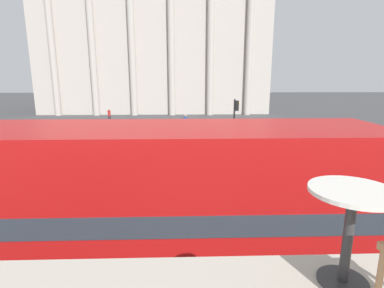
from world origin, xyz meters
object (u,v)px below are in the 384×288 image
object	(u,v)px
plaza_building_left	(156,31)
pedestrian_blue	(185,121)
pedestrian_red	(109,115)
traffic_light_mid	(235,118)
double_decker_bus	(150,208)
cafe_dining_table	(351,215)
pedestrian_black	(73,151)
traffic_light_near	(283,151)

from	to	relation	value
plaza_building_left	pedestrian_blue	distance (m)	23.07
pedestrian_red	plaza_building_left	bearing A→B (deg)	-82.05
pedestrian_red	traffic_light_mid	bearing A→B (deg)	155.79
double_decker_bus	pedestrian_red	bearing A→B (deg)	110.05
double_decker_bus	cafe_dining_table	distance (m)	5.22
double_decker_bus	plaza_building_left	size ratio (longest dim) A/B	0.31
pedestrian_blue	pedestrian_black	xyz separation A→B (m)	(-6.71, -11.98, 0.08)
pedestrian_red	double_decker_bus	bearing A→B (deg)	130.28
pedestrian_blue	double_decker_bus	bearing A→B (deg)	-19.66
traffic_light_mid	cafe_dining_table	bearing A→B (deg)	-97.61
pedestrian_black	pedestrian_blue	bearing A→B (deg)	87.99
double_decker_bus	pedestrian_black	world-z (taller)	double_decker_bus
double_decker_bus	pedestrian_red	size ratio (longest dim) A/B	6.24
double_decker_bus	plaza_building_left	xyz separation A→B (m)	(-3.29, 42.66, 9.69)
cafe_dining_table	traffic_light_mid	bearing A→B (deg)	82.39
traffic_light_near	pedestrian_black	distance (m)	11.87
plaza_building_left	pedestrian_black	xyz separation A→B (m)	(-2.38, -31.74, -11.03)
cafe_dining_table	pedestrian_black	bearing A→B (deg)	116.34
pedestrian_red	pedestrian_black	xyz separation A→B (m)	(2.03, -17.44, 0.07)
double_decker_bus	traffic_light_near	xyz separation A→B (m)	(5.06, 5.98, -0.22)
plaza_building_left	double_decker_bus	bearing A→B (deg)	-85.59
cafe_dining_table	pedestrian_red	distance (m)	34.35
double_decker_bus	plaza_building_left	world-z (taller)	plaza_building_left
pedestrian_red	pedestrian_black	distance (m)	17.55
cafe_dining_table	plaza_building_left	bearing A→B (deg)	96.33
plaza_building_left	pedestrian_black	distance (m)	33.68
traffic_light_near	pedestrian_black	size ratio (longest dim) A/B	1.84
double_decker_bus	pedestrian_red	xyz separation A→B (m)	(-7.70, 28.37, -1.41)
pedestrian_blue	pedestrian_red	world-z (taller)	pedestrian_red
pedestrian_red	pedestrian_black	size ratio (longest dim) A/B	0.94
pedestrian_blue	pedestrian_black	world-z (taller)	pedestrian_black
cafe_dining_table	pedestrian_blue	size ratio (longest dim) A/B	0.44
plaza_building_left	traffic_light_near	bearing A→B (deg)	-77.18
pedestrian_red	pedestrian_black	world-z (taller)	pedestrian_black
plaza_building_left	traffic_light_mid	distance (m)	30.96
plaza_building_left	pedestrian_blue	bearing A→B (deg)	-77.64
cafe_dining_table	traffic_light_near	xyz separation A→B (m)	(3.12, 10.42, -2.18)
plaza_building_left	pedestrian_red	bearing A→B (deg)	-107.14
traffic_light_near	pedestrian_blue	distance (m)	17.44
plaza_building_left	pedestrian_red	size ratio (longest dim) A/B	20.12
traffic_light_near	traffic_light_mid	world-z (taller)	traffic_light_mid
double_decker_bus	traffic_light_mid	xyz separation A→B (m)	(4.43, 14.26, 0.09)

